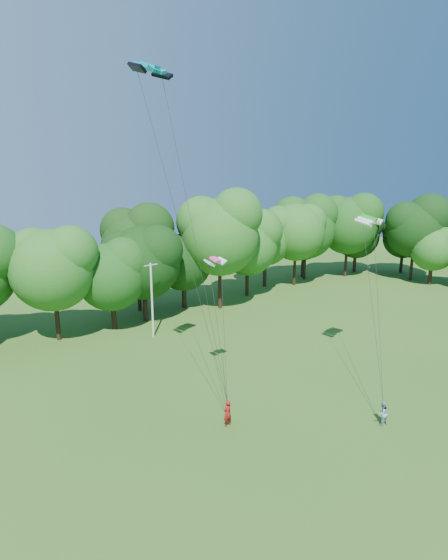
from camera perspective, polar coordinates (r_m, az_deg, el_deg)
ground at (r=23.81m, az=23.06°, el=-28.52°), size 160.00×160.00×0.00m
utility_pole at (r=42.71m, az=-9.39°, el=-2.54°), size 1.48×0.34×7.44m
kite_flyer_left at (r=28.88m, az=0.45°, el=-17.01°), size 0.71×0.55×1.75m
kite_flyer_right at (r=30.75m, az=19.96°, el=-16.01°), size 0.83×0.67×1.61m
kite_teal at (r=28.62m, az=-9.67°, el=25.91°), size 2.99×2.23×0.55m
kite_green at (r=34.94m, az=18.42°, el=7.78°), size 2.92×1.96×0.46m
kite_pink at (r=30.22m, az=-1.17°, el=2.72°), size 1.65×0.96×0.32m
tree_back_center at (r=50.70m, az=-11.32°, el=4.79°), size 8.86×8.86×12.89m
tree_back_east at (r=68.34m, az=10.35°, el=5.25°), size 6.52×6.52×9.49m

